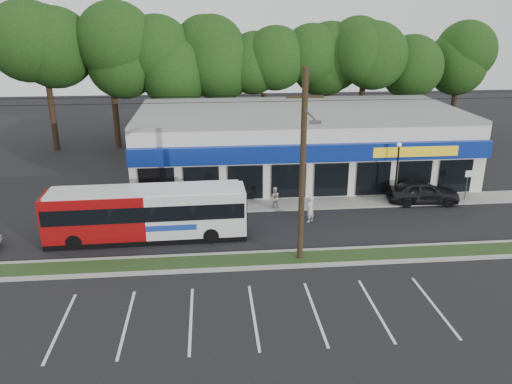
{
  "coord_description": "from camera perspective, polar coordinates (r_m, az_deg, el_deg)",
  "views": [
    {
      "loc": [
        -1.57,
        -22.39,
        12.29
      ],
      "look_at": [
        1.06,
        5.0,
        2.45
      ],
      "focal_mm": 35.0,
      "sensor_mm": 36.0,
      "label": 1
    }
  ],
  "objects": [
    {
      "name": "curb_south",
      "position": [
        25.69,
        -1.33,
        -8.74
      ],
      "size": [
        40.0,
        0.25,
        0.14
      ],
      "primitive_type": "cube",
      "color": "#9E9E93",
      "rests_on": "ground"
    },
    {
      "name": "lamp_post",
      "position": [
        34.97,
        15.84,
        2.95
      ],
      "size": [
        0.3,
        0.3,
        4.25
      ],
      "color": "black",
      "rests_on": "ground"
    },
    {
      "name": "metrobus",
      "position": [
        29.17,
        -12.37,
        -2.29
      ],
      "size": [
        11.34,
        2.63,
        3.04
      ],
      "rotation": [
        0.0,
        0.0,
        0.02
      ],
      "color": "#950B0D",
      "rests_on": "ground"
    },
    {
      "name": "pedestrian_a",
      "position": [
        31.22,
        6.22,
        -1.96
      ],
      "size": [
        0.72,
        0.71,
        1.68
      ],
      "primitive_type": "imported",
      "rotation": [
        0.0,
        0.0,
        3.87
      ],
      "color": "silver",
      "rests_on": "ground"
    },
    {
      "name": "ground",
      "position": [
        25.59,
        -1.3,
        -9.03
      ],
      "size": [
        120.0,
        120.0,
        0.0
      ],
      "primitive_type": "plane",
      "color": "black",
      "rests_on": "ground"
    },
    {
      "name": "utility_pole",
      "position": [
        24.7,
        5.01,
        3.44
      ],
      "size": [
        50.0,
        2.77,
        10.0
      ],
      "color": "black",
      "rests_on": "ground"
    },
    {
      "name": "curb_north",
      "position": [
        27.19,
        -1.6,
        -7.04
      ],
      "size": [
        40.0,
        0.25,
        0.14
      ],
      "primitive_type": "cube",
      "color": "#9E9E93",
      "rests_on": "ground"
    },
    {
      "name": "car_dark",
      "position": [
        35.97,
        18.52,
        0.03
      ],
      "size": [
        4.94,
        2.25,
        1.65
      ],
      "primitive_type": "imported",
      "rotation": [
        0.0,
        0.0,
        1.51
      ],
      "color": "black",
      "rests_on": "ground"
    },
    {
      "name": "sign_post",
      "position": [
        37.18,
        23.02,
        1.29
      ],
      "size": [
        0.45,
        0.1,
        2.23
      ],
      "color": "#59595E",
      "rests_on": "ground"
    },
    {
      "name": "tree_line",
      "position": [
        48.86,
        1.13,
        15.13
      ],
      "size": [
        46.76,
        6.76,
        11.83
      ],
      "color": "black",
      "rests_on": "ground"
    },
    {
      "name": "grass_strip",
      "position": [
        26.44,
        -1.47,
        -7.88
      ],
      "size": [
        40.0,
        1.6,
        0.12
      ],
      "primitive_type": "cube",
      "color": "#243917",
      "rests_on": "ground"
    },
    {
      "name": "strip_mall",
      "position": [
        40.12,
        4.86,
        5.71
      ],
      "size": [
        25.0,
        12.55,
        5.3
      ],
      "color": "silver",
      "rests_on": "ground"
    },
    {
      "name": "pedestrian_b",
      "position": [
        33.15,
        2.09,
        -0.68
      ],
      "size": [
        0.79,
        0.64,
        1.54
      ],
      "primitive_type": "imported",
      "rotation": [
        0.0,
        0.0,
        3.22
      ],
      "color": "beige",
      "rests_on": "ground"
    },
    {
      "name": "sidewalk",
      "position": [
        34.32,
        5.93,
        -1.32
      ],
      "size": [
        32.0,
        2.2,
        0.1
      ],
      "primitive_type": "cube",
      "color": "#9E9E93",
      "rests_on": "ground"
    }
  ]
}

